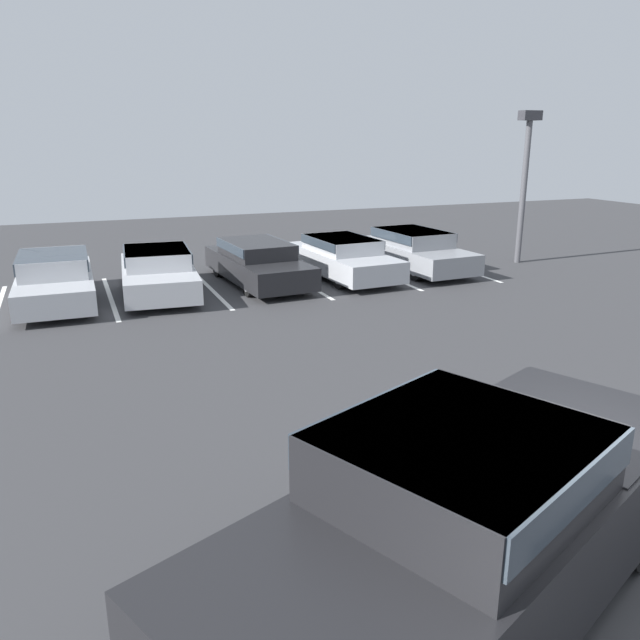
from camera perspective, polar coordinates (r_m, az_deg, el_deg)
ground_plane at (r=6.93m, az=21.29°, el=-21.10°), size 60.00×60.00×0.00m
stall_stripe_b at (r=17.48m, az=-18.61°, el=1.97°), size 0.12×5.00×0.01m
stall_stripe_c at (r=17.83m, az=-9.97°, el=2.85°), size 0.12×5.00×0.01m
stall_stripe_d at (r=18.56m, az=-1.82°, el=3.63°), size 0.12×5.00×0.01m
stall_stripe_e at (r=19.64m, az=5.58°, el=4.27°), size 0.12×5.00×0.01m
stall_stripe_f at (r=21.01m, az=12.13°, el=4.77°), size 0.12×5.00×0.01m
pickup_truck at (r=5.83m, az=14.06°, el=-17.01°), size 6.09×4.13×1.86m
parked_sedan_a at (r=17.26m, az=-23.08°, el=3.61°), size 1.86×4.63×1.26m
parked_sedan_b at (r=17.36m, az=-14.61°, el=4.42°), size 2.20×4.58×1.23m
parked_sedan_c at (r=18.22m, az=-5.75°, el=5.39°), size 2.07×4.88×1.21m
parked_sedan_d at (r=18.97m, az=2.07°, el=5.87°), size 2.02×4.73×1.20m
parked_sedan_e at (r=20.25m, az=8.50°, el=6.47°), size 2.04×4.87×1.26m
light_post at (r=22.01m, az=18.26°, el=12.83°), size 0.70×0.36×4.91m
wheel_stop_curb at (r=21.50m, az=-5.76°, el=5.50°), size 1.88×0.20×0.14m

